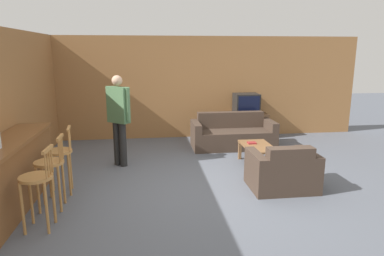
{
  "coord_description": "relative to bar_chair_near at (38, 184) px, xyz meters",
  "views": [
    {
      "loc": [
        -0.88,
        -5.19,
        2.21
      ],
      "look_at": [
        -0.1,
        0.84,
        0.85
      ],
      "focal_mm": 32.0,
      "sensor_mm": 36.0,
      "label": 1
    }
  ],
  "objects": [
    {
      "name": "tv_unit",
      "position": [
        3.9,
        4.28,
        -0.28
      ],
      "size": [
        1.11,
        0.48,
        0.64
      ],
      "color": "#513823",
      "rests_on": "ground_plane"
    },
    {
      "name": "person_by_window",
      "position": [
        0.82,
        2.41,
        0.41
      ],
      "size": [
        0.47,
        0.42,
        1.78
      ],
      "color": "black",
      "rests_on": "ground_plane"
    },
    {
      "name": "bar_counter",
      "position": [
        -0.57,
        0.57,
        -0.1
      ],
      "size": [
        0.55,
        2.63,
        1.0
      ],
      "color": "brown",
      "rests_on": "ground_plane"
    },
    {
      "name": "couch_far",
      "position": [
        3.35,
        3.43,
        -0.31
      ],
      "size": [
        1.92,
        0.84,
        0.8
      ],
      "color": "#423328",
      "rests_on": "ground_plane"
    },
    {
      "name": "coffee_table",
      "position": [
        3.51,
        2.05,
        -0.26
      ],
      "size": [
        0.56,
        0.96,
        0.41
      ],
      "color": "brown",
      "rests_on": "ground_plane"
    },
    {
      "name": "bar_chair_near",
      "position": [
        0.0,
        0.0,
        0.0
      ],
      "size": [
        0.42,
        0.42,
        1.07
      ],
      "color": "#B77F42",
      "rests_on": "ground_plane"
    },
    {
      "name": "wall_left",
      "position": [
        -0.91,
        2.29,
        0.7
      ],
      "size": [
        0.08,
        8.61,
        2.6
      ],
      "color": "#9E6B3D",
      "rests_on": "ground_plane"
    },
    {
      "name": "tv",
      "position": [
        3.9,
        4.28,
        0.3
      ],
      "size": [
        0.61,
        0.51,
        0.52
      ],
      "color": "black",
      "rests_on": "tv_unit"
    },
    {
      "name": "bar_chair_far",
      "position": [
        -0.0,
        1.14,
        0.0
      ],
      "size": [
        0.46,
        0.46,
        1.07
      ],
      "color": "#B77F42",
      "rests_on": "ground_plane"
    },
    {
      "name": "book_on_table",
      "position": [
        3.43,
        2.21,
        -0.18
      ],
      "size": [
        0.17,
        0.14,
        0.03
      ],
      "color": "maroon",
      "rests_on": "coffee_table"
    },
    {
      "name": "wall_back",
      "position": [
        2.27,
        4.59,
        0.7
      ],
      "size": [
        9.4,
        0.08,
        2.6
      ],
      "color": "#9E6B3D",
      "rests_on": "ground_plane"
    },
    {
      "name": "ground_plane",
      "position": [
        2.27,
        0.98,
        -0.6
      ],
      "size": [
        24.0,
        24.0,
        0.0
      ],
      "primitive_type": "plane",
      "color": "#565B66"
    },
    {
      "name": "armchair_near",
      "position": [
        3.54,
        0.84,
        -0.31
      ],
      "size": [
        1.04,
        0.8,
        0.78
      ],
      "color": "#423328",
      "rests_on": "ground_plane"
    },
    {
      "name": "bar_chair_mid",
      "position": [
        -0.0,
        0.59,
        0.0
      ],
      "size": [
        0.42,
        0.42,
        1.07
      ],
      "color": "#B77F42",
      "rests_on": "ground_plane"
    }
  ]
}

